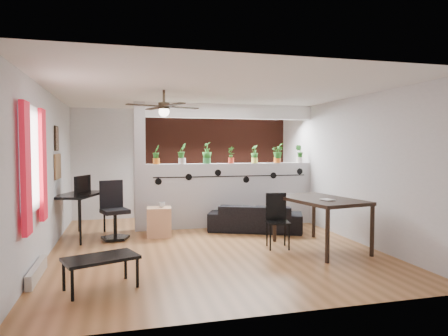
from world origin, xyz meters
TOP-DOWN VIEW (x-y plane):
  - room_shell at (0.00, 0.00)m, footprint 6.30×7.10m
  - partition_wall at (0.80, 1.50)m, footprint 3.60×0.18m
  - ceiling_header at (0.80, 1.50)m, footprint 3.60×0.18m
  - pier_column at (-1.11, 1.50)m, footprint 0.22×0.20m
  - brick_panel at (0.80, 2.97)m, footprint 3.90×0.05m
  - vine_decal at (0.80, 1.40)m, footprint 3.31×0.01m
  - window_assembly at (-2.56, -1.20)m, footprint 0.09×1.30m
  - baseboard_heater at (-2.54, -1.20)m, footprint 0.08×1.00m
  - corkboard at (-2.58, 0.95)m, footprint 0.03×0.60m
  - framed_art at (-2.58, 0.90)m, footprint 0.03×0.34m
  - ceiling_fan at (-0.80, -0.30)m, footprint 1.19×1.19m
  - potted_plant_0 at (-0.78, 1.50)m, footprint 0.24×0.25m
  - potted_plant_1 at (-0.25, 1.50)m, footprint 0.28×0.26m
  - potted_plant_2 at (0.27, 1.50)m, footprint 0.23×0.27m
  - potted_plant_3 at (0.80, 1.50)m, footprint 0.20×0.17m
  - potted_plant_4 at (1.33, 1.50)m, footprint 0.18×0.21m
  - potted_plant_5 at (1.85, 1.50)m, footprint 0.22×0.26m
  - potted_plant_6 at (2.38, 1.50)m, footprint 0.25×0.25m
  - sofa at (1.15, 0.89)m, footprint 1.90×1.33m
  - cube_shelf at (-0.79, 0.88)m, footprint 0.49×0.44m
  - cup at (-0.74, 0.88)m, footprint 0.16×0.16m
  - computer_desk at (-2.24, 1.10)m, footprint 0.95×1.29m
  - monitor at (-2.24, 1.25)m, footprint 0.31×0.18m
  - office_chair at (-1.61, 0.83)m, footprint 0.56×0.57m
  - dining_table at (1.74, -0.70)m, footprint 1.19×1.69m
  - book at (1.64, -1.00)m, footprint 0.19×0.24m
  - folding_chair at (1.08, -0.43)m, footprint 0.43×0.43m
  - coffee_table at (-1.72, -1.80)m, footprint 0.95×0.73m

SIDE VIEW (x-z plane):
  - baseboard_heater at x=-2.54m, z-range 0.00..0.18m
  - sofa at x=1.15m, z-range 0.00..0.52m
  - cube_shelf at x=-0.79m, z-range 0.00..0.55m
  - coffee_table at x=-1.72m, z-range 0.15..0.55m
  - office_chair at x=-1.61m, z-range -0.06..1.00m
  - folding_chair at x=1.08m, z-range 0.08..1.00m
  - cup at x=-0.74m, z-range 0.55..0.65m
  - partition_wall at x=0.80m, z-range 0.00..1.35m
  - computer_desk at x=-2.24m, z-range 0.34..1.17m
  - dining_table at x=1.74m, z-range 0.33..1.18m
  - book at x=1.64m, z-range 0.85..0.87m
  - monitor at x=-2.24m, z-range 0.83..1.01m
  - vine_decal at x=0.80m, z-range 0.93..1.23m
  - room_shell at x=0.00m, z-range -0.15..2.75m
  - pier_column at x=-1.11m, z-range 0.00..2.60m
  - brick_panel at x=0.80m, z-range 0.00..2.60m
  - corkboard at x=-2.58m, z-range 1.12..1.58m
  - window_assembly at x=-2.56m, z-range 0.73..2.28m
  - potted_plant_3 at x=0.80m, z-range 1.36..1.73m
  - potted_plant_4 at x=1.33m, z-range 1.36..1.75m
  - potted_plant_0 at x=-0.78m, z-range 1.36..1.76m
  - potted_plant_6 at x=2.38m, z-range 1.36..1.76m
  - potted_plant_5 at x=1.85m, z-range 1.36..1.79m
  - potted_plant_1 at x=-0.25m, z-range 1.36..1.79m
  - potted_plant_2 at x=0.27m, z-range 1.36..1.81m
  - framed_art at x=-2.58m, z-range 1.63..2.07m
  - ceiling_fan at x=-0.80m, z-range 2.10..2.53m
  - ceiling_header at x=0.80m, z-range 2.30..2.60m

